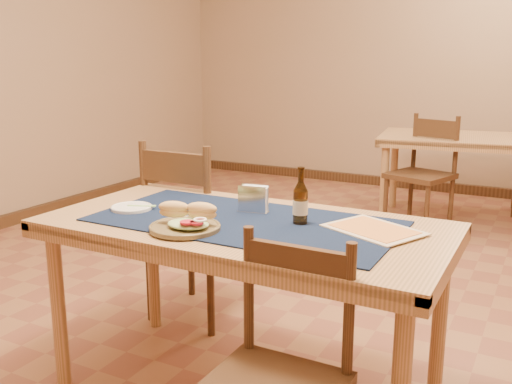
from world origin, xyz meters
The scene contains 14 objects.
room centered at (0.00, 0.00, 1.40)m, with size 6.04×7.04×2.84m.
main_table centered at (0.00, -0.80, 0.67)m, with size 1.60×0.80×0.75m.
placemat centered at (0.00, -0.80, 0.75)m, with size 1.20×0.60×0.01m, color #101D3A.
baseboard centered at (0.00, 0.00, 0.05)m, with size 6.00×7.00×0.10m.
back_table centered at (0.56, 2.35, 0.67)m, with size 1.82×1.09×0.75m.
chair_main_far centered at (-0.59, -0.29, 0.51)m, with size 0.45×0.45×0.98m.
chair_main_near centered at (0.40, -1.32, 0.45)m, with size 0.40×0.40×0.86m.
chair_back_near centered at (0.14, 1.92, 0.49)m, with size 0.55×0.55×0.94m.
sandwich_plate centered at (-0.13, -1.01, 0.78)m, with size 0.27×0.27×0.10m.
side_plate centered at (-0.51, -0.87, 0.76)m, with size 0.17×0.17×0.01m.
fork centered at (-0.46, -0.85, 0.77)m, with size 0.12×0.06×0.00m.
beer_bottle centered at (0.21, -0.73, 0.84)m, with size 0.06×0.06×0.22m.
napkin_holder centered at (-0.03, -0.67, 0.81)m, with size 0.13×0.06×0.11m.
menu_card centered at (0.49, -0.69, 0.76)m, with size 0.40×0.36×0.01m.
Camera 1 is at (1.06, -2.70, 1.38)m, focal length 40.00 mm.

